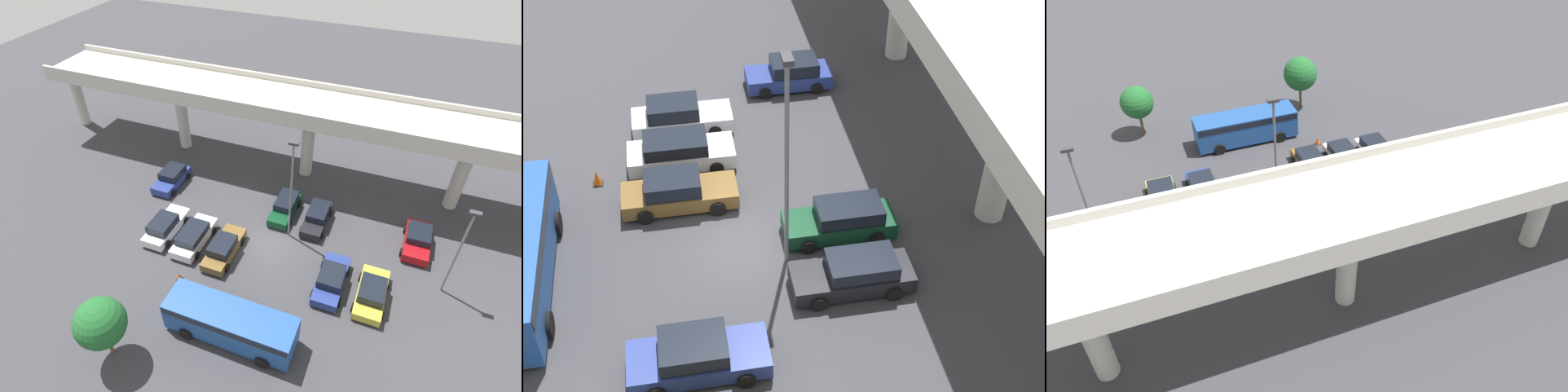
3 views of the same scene
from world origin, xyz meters
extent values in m
plane|color=#38383D|center=(0.00, 0.00, 0.00)|extent=(115.87, 115.87, 0.00)
cube|color=#BCB7AD|center=(0.00, 10.44, 7.20)|extent=(54.07, 6.56, 0.90)
cube|color=#BCB7AD|center=(0.00, 7.31, 7.92)|extent=(54.07, 0.30, 0.55)
cylinder|color=#BCB7AD|center=(0.00, 10.44, 3.37)|extent=(1.18, 1.18, 6.75)
cube|color=navy|center=(-11.38, 3.93, 0.53)|extent=(1.89, 4.39, 0.73)
cube|color=black|center=(-11.38, 4.24, 1.23)|extent=(1.74, 2.37, 0.67)
cylinder|color=black|center=(-10.41, 2.56, 0.30)|extent=(0.22, 0.60, 0.60)
cylinder|color=black|center=(-12.35, 2.56, 0.30)|extent=(0.22, 0.60, 0.60)
cylinder|color=black|center=(-10.41, 5.29, 0.30)|extent=(0.22, 0.60, 0.60)
cylinder|color=black|center=(-12.35, 5.29, 0.30)|extent=(0.22, 0.60, 0.60)
cube|color=silver|center=(-8.42, -1.78, 0.54)|extent=(1.87, 4.75, 0.74)
cube|color=black|center=(-8.42, -2.18, 1.26)|extent=(1.72, 2.41, 0.70)
cylinder|color=black|center=(-9.38, -0.31, 0.32)|extent=(0.22, 0.63, 0.63)
cylinder|color=black|center=(-7.46, -0.31, 0.32)|extent=(0.22, 0.63, 0.63)
cylinder|color=black|center=(-9.38, -3.26, 0.32)|extent=(0.22, 0.63, 0.63)
cylinder|color=black|center=(-7.46, -3.26, 0.32)|extent=(0.22, 0.63, 0.63)
cube|color=silver|center=(-5.67, -2.02, 0.54)|extent=(1.92, 4.79, 0.73)
cube|color=black|center=(-5.67, -2.24, 1.21)|extent=(1.76, 2.82, 0.61)
cylinder|color=black|center=(-6.65, -0.53, 0.31)|extent=(0.22, 0.63, 0.63)
cylinder|color=black|center=(-4.69, -0.53, 0.31)|extent=(0.22, 0.63, 0.63)
cylinder|color=black|center=(-6.65, -3.50, 0.31)|extent=(0.22, 0.63, 0.63)
cylinder|color=black|center=(-4.69, -3.50, 0.31)|extent=(0.22, 0.63, 0.63)
cube|color=brown|center=(-2.87, -2.27, 0.52)|extent=(1.80, 4.86, 0.68)
cube|color=black|center=(-2.87, -2.54, 1.20)|extent=(1.66, 2.33, 0.68)
cylinder|color=black|center=(-3.80, -0.77, 0.33)|extent=(0.22, 0.66, 0.66)
cylinder|color=black|center=(-1.95, -0.77, 0.33)|extent=(0.22, 0.66, 0.66)
cylinder|color=black|center=(-3.80, -3.78, 0.33)|extent=(0.22, 0.66, 0.66)
cylinder|color=black|center=(-1.95, -3.78, 0.33)|extent=(0.22, 0.66, 0.66)
cube|color=#0C381E|center=(0.04, 3.93, 0.52)|extent=(1.71, 4.50, 0.70)
cube|color=black|center=(0.04, 4.32, 1.19)|extent=(1.57, 2.62, 0.63)
cylinder|color=black|center=(0.92, 2.53, 0.31)|extent=(0.22, 0.62, 0.62)
cylinder|color=black|center=(-0.84, 2.53, 0.31)|extent=(0.22, 0.62, 0.62)
cylinder|color=black|center=(0.92, 5.32, 0.31)|extent=(0.22, 0.62, 0.62)
cylinder|color=black|center=(-0.84, 5.32, 0.31)|extent=(0.22, 0.62, 0.62)
cube|color=black|center=(2.98, 3.73, 0.51)|extent=(1.72, 4.56, 0.69)
cube|color=black|center=(2.98, 4.07, 1.16)|extent=(1.58, 2.55, 0.60)
cylinder|color=black|center=(3.86, 2.31, 0.30)|extent=(0.22, 0.60, 0.60)
cylinder|color=black|center=(2.10, 2.31, 0.30)|extent=(0.22, 0.60, 0.60)
cylinder|color=black|center=(3.86, 5.14, 0.30)|extent=(0.22, 0.60, 0.60)
cylinder|color=black|center=(2.10, 5.14, 0.30)|extent=(0.22, 0.60, 0.60)
cube|color=navy|center=(5.71, -2.22, 0.52)|extent=(1.88, 4.75, 0.69)
cube|color=black|center=(5.71, -2.36, 1.19)|extent=(1.73, 2.26, 0.64)
cylinder|color=black|center=(4.75, -0.75, 0.31)|extent=(0.22, 0.62, 0.62)
cylinder|color=black|center=(6.67, -0.75, 0.31)|extent=(0.22, 0.62, 0.62)
cylinder|color=black|center=(4.75, -3.69, 0.31)|extent=(0.22, 0.62, 0.62)
cylinder|color=black|center=(-2.04, -7.31, 0.47)|extent=(0.94, 0.29, 0.94)
cylinder|color=black|center=(3.28, -7.31, 0.47)|extent=(0.94, 0.29, 0.94)
cylinder|color=slate|center=(1.18, 1.58, 4.44)|extent=(0.16, 0.16, 8.88)
cube|color=#333338|center=(1.18, 1.58, 8.98)|extent=(0.70, 0.35, 0.20)
cube|color=black|center=(-4.88, -5.79, 0.02)|extent=(0.44, 0.44, 0.04)
cone|color=#EA590F|center=(-4.88, -5.79, 0.35)|extent=(0.40, 0.40, 0.70)
camera|label=1|loc=(7.81, -21.52, 24.29)|focal=28.00mm
camera|label=2|loc=(20.84, -2.01, 20.48)|focal=50.00mm
camera|label=3|loc=(9.27, 28.13, 23.73)|focal=35.00mm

